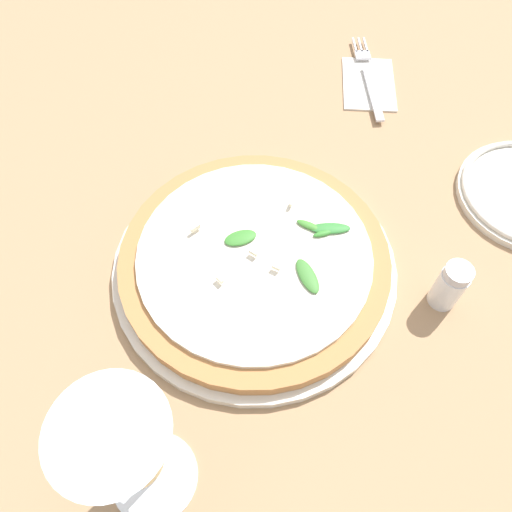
{
  "coord_description": "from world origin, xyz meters",
  "views": [
    {
      "loc": [
        -0.32,
        -0.09,
        0.52
      ],
      "look_at": [
        -0.03,
        -0.0,
        0.03
      ],
      "focal_mm": 35.0,
      "sensor_mm": 36.0,
      "label": 1
    }
  ],
  "objects_px": {
    "pizza_arugula_main": "(256,262)",
    "shaker_pepper": "(450,286)",
    "fork": "(369,77)",
    "wine_glass": "(126,450)"
  },
  "relations": [
    {
      "from": "pizza_arugula_main",
      "to": "wine_glass",
      "type": "xyz_separation_m",
      "value": [
        -0.25,
        0.03,
        0.11
      ]
    },
    {
      "from": "fork",
      "to": "shaker_pepper",
      "type": "relative_size",
      "value": 2.86
    },
    {
      "from": "pizza_arugula_main",
      "to": "fork",
      "type": "distance_m",
      "value": 0.39
    },
    {
      "from": "wine_glass",
      "to": "fork",
      "type": "relative_size",
      "value": 0.96
    },
    {
      "from": "pizza_arugula_main",
      "to": "wine_glass",
      "type": "relative_size",
      "value": 1.83
    },
    {
      "from": "fork",
      "to": "shaker_pepper",
      "type": "height_order",
      "value": "shaker_pepper"
    },
    {
      "from": "wine_glass",
      "to": "shaker_pepper",
      "type": "bearing_deg",
      "value": -42.18
    },
    {
      "from": "fork",
      "to": "shaker_pepper",
      "type": "distance_m",
      "value": 0.39
    },
    {
      "from": "pizza_arugula_main",
      "to": "shaker_pepper",
      "type": "xyz_separation_m",
      "value": [
        0.02,
        -0.22,
        0.02
      ]
    },
    {
      "from": "wine_glass",
      "to": "pizza_arugula_main",
      "type": "bearing_deg",
      "value": -6.36
    }
  ]
}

